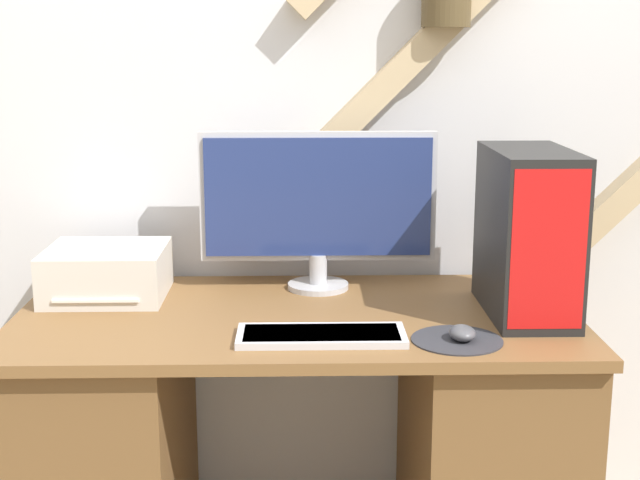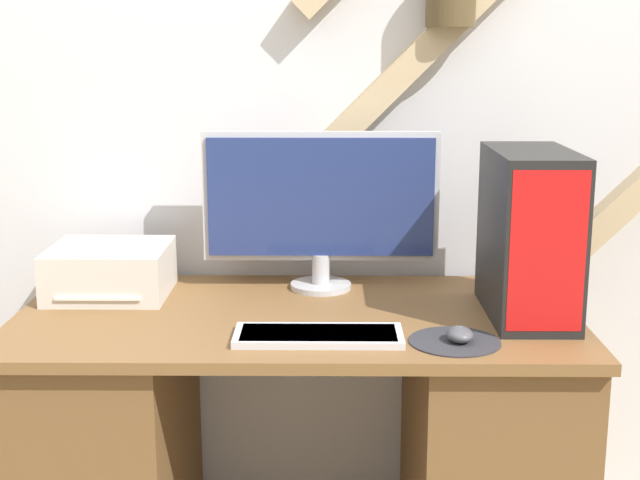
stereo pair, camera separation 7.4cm
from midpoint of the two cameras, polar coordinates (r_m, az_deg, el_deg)
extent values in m
cube|color=silver|center=(2.73, -0.49, 9.50)|extent=(6.40, 0.05, 2.70)
cube|color=tan|center=(2.68, 4.61, 9.21)|extent=(0.95, 0.08, 0.95)
cube|color=brown|center=(2.40, -0.65, -5.02)|extent=(1.50, 0.77, 0.03)
cube|color=brown|center=(2.62, -12.64, -13.09)|extent=(0.42, 0.71, 0.76)
cube|color=brown|center=(2.60, 11.48, -13.24)|extent=(0.42, 0.71, 0.76)
cylinder|color=#B7B7BC|center=(2.63, 0.86, -2.95)|extent=(0.18, 0.18, 0.02)
cylinder|color=#B7B7BC|center=(2.61, 0.86, -1.86)|extent=(0.05, 0.05, 0.09)
cube|color=#B7B7BC|center=(2.58, 0.87, 2.82)|extent=(0.68, 0.03, 0.37)
cube|color=navy|center=(2.56, 0.88, 2.75)|extent=(0.65, 0.01, 0.34)
cube|color=silver|center=(2.19, 0.88, -6.15)|extent=(0.41, 0.16, 0.02)
cube|color=white|center=(2.19, 0.88, -6.02)|extent=(0.38, 0.14, 0.01)
cylinder|color=#2D2D33|center=(2.20, 9.56, -6.43)|extent=(0.22, 0.22, 0.00)
ellipsoid|color=#4C4C51|center=(2.19, 9.90, -5.97)|extent=(0.06, 0.08, 0.04)
cube|color=black|center=(2.40, 14.10, 0.37)|extent=(0.20, 0.41, 0.44)
cube|color=red|center=(2.21, 15.28, -0.74)|extent=(0.18, 0.01, 0.40)
cube|color=beige|center=(2.61, -12.48, -1.91)|extent=(0.33, 0.30, 0.14)
cube|color=white|center=(2.54, -12.90, -3.28)|extent=(0.23, 0.14, 0.01)
camera|label=1|loc=(0.04, -89.10, 0.20)|focal=50.00mm
camera|label=2|loc=(0.04, 90.90, -0.20)|focal=50.00mm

